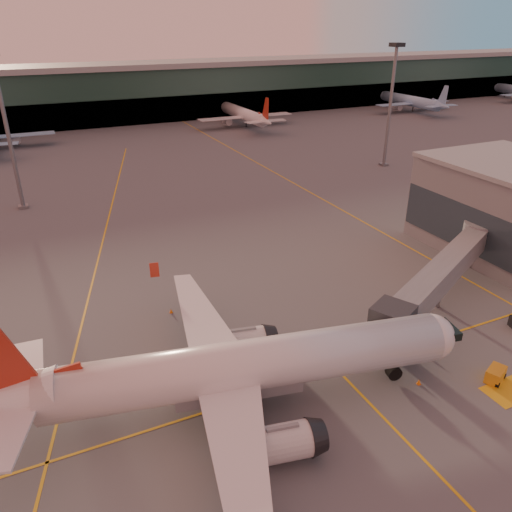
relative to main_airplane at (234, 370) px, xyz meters
name	(u,v)px	position (x,y,z in m)	size (l,w,h in m)	color
ground	(320,421)	(5.72, -4.44, -4.02)	(600.00, 600.00, 0.00)	#4C4F54
taxi_markings	(121,240)	(-1.60, 40.05, -4.02)	(100.12, 173.00, 0.01)	gold
terminal	(78,95)	(5.72, 137.35, 4.74)	(400.00, 20.00, 17.60)	#19382D
mast_west_near	(5,122)	(-14.28, 61.56, 10.84)	(2.40, 2.40, 25.60)	slate
mast_east_near	(391,97)	(60.72, 57.56, 10.84)	(2.40, 2.40, 25.60)	slate
distant_aircraft_row	(134,136)	(16.55, 113.56, -4.02)	(350.00, 34.00, 13.00)	#85B4DE
main_airplane	(234,370)	(0.00, 0.00, 0.00)	(40.81, 37.05, 12.38)	silver
jet_bridge	(448,269)	(28.91, 6.11, 0.24)	(28.37, 16.28, 6.05)	slate
catering_truck	(220,378)	(-0.67, 1.59, -1.83)	(5.40, 3.68, 3.86)	#A23B17
gpu_cart	(496,375)	(22.95, -6.77, -3.40)	(2.52, 2.06, 1.28)	orange
cone_nose	(427,354)	(19.85, -1.36, -3.73)	(0.48, 0.48, 0.61)	orange
cone_wing_left	(171,311)	(-0.61, 17.08, -3.78)	(0.39, 0.39, 0.50)	orange
cone_fwd	(419,382)	(16.29, -4.24, -3.78)	(0.40, 0.40, 0.50)	orange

